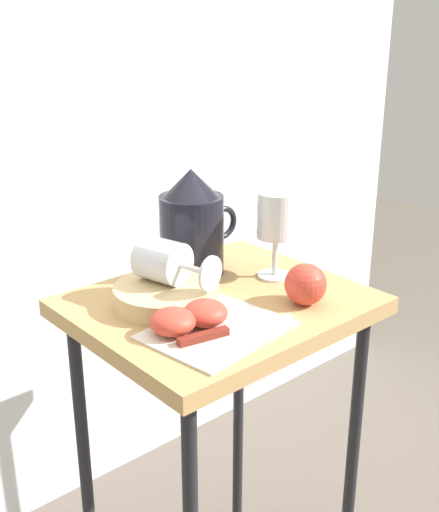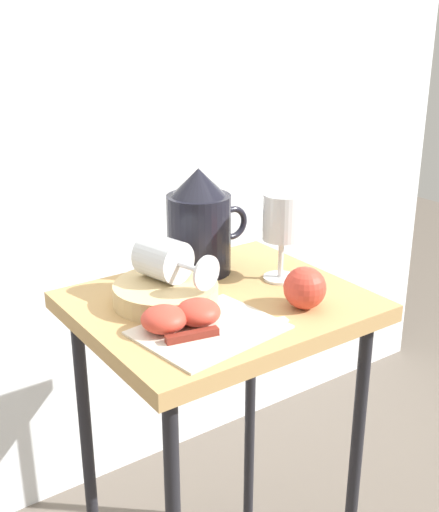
{
  "view_description": "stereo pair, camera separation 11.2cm",
  "coord_description": "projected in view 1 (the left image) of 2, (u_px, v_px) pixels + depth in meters",
  "views": [
    {
      "loc": [
        -0.69,
        -0.79,
        1.2
      ],
      "look_at": [
        0.0,
        0.0,
        0.8
      ],
      "focal_mm": 45.95,
      "sensor_mm": 36.0,
      "label": 1
    },
    {
      "loc": [
        -0.6,
        -0.86,
        1.2
      ],
      "look_at": [
        0.0,
        0.0,
        0.8
      ],
      "focal_mm": 45.95,
      "sensor_mm": 36.0,
      "label": 2
    }
  ],
  "objects": [
    {
      "name": "wine_glass_upright",
      "position": [
        276.0,
        220.0,
        1.2
      ],
      "size": [
        0.07,
        0.07,
        0.17
      ],
      "color": "silver",
      "rests_on": "table"
    },
    {
      "name": "wine_glass_tipped_near",
      "position": [
        164.0,
        261.0,
        1.12
      ],
      "size": [
        0.1,
        0.16,
        0.08
      ],
      "color": "silver",
      "rests_on": "basket_tray"
    },
    {
      "name": "apple_half_right",
      "position": [
        205.0,
        313.0,
        1.04
      ],
      "size": [
        0.07,
        0.07,
        0.04
      ],
      "primitive_type": "ellipsoid",
      "color": "#CC3D2D",
      "rests_on": "linen_napkin"
    },
    {
      "name": "curtain_drape",
      "position": [
        59.0,
        137.0,
        1.46
      ],
      "size": [
        2.4,
        0.03,
        1.87
      ],
      "primitive_type": "cube",
      "color": "white",
      "rests_on": "ground_plane"
    },
    {
      "name": "basket_tray",
      "position": [
        167.0,
        295.0,
        1.12
      ],
      "size": [
        0.18,
        0.18,
        0.03
      ],
      "primitive_type": "cylinder",
      "color": "tan",
      "rests_on": "table"
    },
    {
      "name": "knife",
      "position": [
        221.0,
        333.0,
        1.01
      ],
      "size": [
        0.21,
        0.06,
        0.01
      ],
      "color": "silver",
      "rests_on": "linen_napkin"
    },
    {
      "name": "table",
      "position": [
        220.0,
        345.0,
        1.18
      ],
      "size": [
        0.48,
        0.41,
        0.72
      ],
      "color": "tan",
      "rests_on": "ground_plane"
    },
    {
      "name": "apple_half_left",
      "position": [
        173.0,
        322.0,
        1.01
      ],
      "size": [
        0.07,
        0.07,
        0.04
      ],
      "primitive_type": "ellipsoid",
      "color": "#CC3D2D",
      "rests_on": "linen_napkin"
    },
    {
      "name": "linen_napkin",
      "position": [
        217.0,
        330.0,
        1.03
      ],
      "size": [
        0.24,
        0.2,
        0.0
      ],
      "primitive_type": "cube",
      "rotation": [
        0.0,
        0.0,
        0.13
      ],
      "color": "beige",
      "rests_on": "table"
    },
    {
      "name": "apple_whole",
      "position": [
        305.0,
        284.0,
        1.12
      ],
      "size": [
        0.07,
        0.07,
        0.07
      ],
      "primitive_type": "sphere",
      "color": "#CC3D2D",
      "rests_on": "table"
    },
    {
      "name": "pitcher",
      "position": [
        192.0,
        232.0,
        1.24
      ],
      "size": [
        0.17,
        0.12,
        0.2
      ],
      "color": "black",
      "rests_on": "table"
    }
  ]
}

